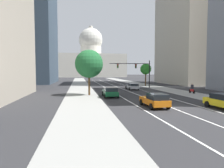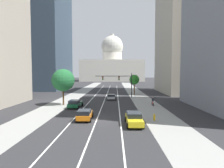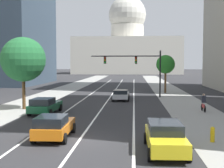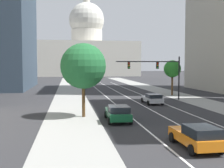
{
  "view_description": "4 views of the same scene",
  "coord_description": "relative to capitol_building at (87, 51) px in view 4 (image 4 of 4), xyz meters",
  "views": [
    {
      "loc": [
        -9.5,
        -19.42,
        3.71
      ],
      "look_at": [
        -2.17,
        23.1,
        1.04
      ],
      "focal_mm": 31.54,
      "sensor_mm": 36.0,
      "label": 1
    },
    {
      "loc": [
        2.54,
        -25.66,
        6.39
      ],
      "look_at": [
        1.49,
        34.55,
        2.9
      ],
      "focal_mm": 30.71,
      "sensor_mm": 36.0,
      "label": 2
    },
    {
      "loc": [
        3.21,
        -18.36,
        4.54
      ],
      "look_at": [
        -0.59,
        35.48,
        1.02
      ],
      "focal_mm": 49.88,
      "sensor_mm": 36.0,
      "label": 3
    },
    {
      "loc": [
        -9.23,
        -16.3,
        5.03
      ],
      "look_at": [
        -2.09,
        30.83,
        1.96
      ],
      "focal_mm": 46.4,
      "sensor_mm": 36.0,
      "label": 4
    }
  ],
  "objects": [
    {
      "name": "sidewalk_right",
      "position": [
        8.97,
        -92.97,
        -12.15
      ],
      "size": [
        5.05,
        130.0,
        0.01
      ],
      "primitive_type": "cube",
      "color": "gray",
      "rests_on": "ground"
    },
    {
      "name": "ground_plane",
      "position": [
        0.0,
        -87.97,
        -12.15
      ],
      "size": [
        400.0,
        400.0,
        0.0
      ],
      "primitive_type": "plane",
      "color": "#2B2B2D"
    },
    {
      "name": "traffic_signal_mast",
      "position": [
        3.64,
        -104.1,
        -7.69
      ],
      "size": [
        9.43,
        0.39,
        6.32
      ],
      "color": "black",
      "rests_on": "ground"
    },
    {
      "name": "street_tree_near_right",
      "position": [
        8.08,
        -97.75,
        -7.73
      ],
      "size": [
        2.88,
        2.88,
        5.9
      ],
      "color": "#51381E",
      "rests_on": "ground"
    },
    {
      "name": "street_tree_near_left",
      "position": [
        -7.77,
        -116.09,
        -7.19
      ],
      "size": [
        4.44,
        4.44,
        7.19
      ],
      "color": "#51381E",
      "rests_on": "ground"
    },
    {
      "name": "lane_stripe_left",
      "position": [
        -3.22,
        -102.97,
        -12.14
      ],
      "size": [
        0.16,
        90.0,
        0.01
      ],
      "primitive_type": "cube",
      "color": "white",
      "rests_on": "ground"
    },
    {
      "name": "car_silver",
      "position": [
        1.61,
        -107.98,
        -11.44
      ],
      "size": [
        2.08,
        4.46,
        1.35
      ],
      "rotation": [
        0.0,
        0.0,
        1.56
      ],
      "color": "#B2B5BA",
      "rests_on": "ground"
    },
    {
      "name": "capitol_building",
      "position": [
        0.0,
        0.0,
        0.0
      ],
      "size": [
        48.22,
        28.36,
        37.22
      ],
      "color": "beige",
      "rests_on": "ground"
    },
    {
      "name": "lane_stripe_center",
      "position": [
        0.0,
        -102.97,
        -12.14
      ],
      "size": [
        0.16,
        90.0,
        0.01
      ],
      "primitive_type": "cube",
      "color": "white",
      "rests_on": "ground"
    },
    {
      "name": "sidewalk_left",
      "position": [
        -8.97,
        -92.97,
        -12.15
      ],
      "size": [
        5.05,
        130.0,
        0.01
      ],
      "primitive_type": "cube",
      "color": "gray",
      "rests_on": "ground"
    },
    {
      "name": "car_green",
      "position": [
        -4.84,
        -118.86,
        -11.39
      ],
      "size": [
        2.24,
        4.8,
        1.48
      ],
      "rotation": [
        0.0,
        0.0,
        1.53
      ],
      "color": "#14512D",
      "rests_on": "ground"
    },
    {
      "name": "lane_stripe_right",
      "position": [
        3.22,
        -102.97,
        -12.14
      ],
      "size": [
        0.16,
        90.0,
        0.01
      ],
      "primitive_type": "cube",
      "color": "white",
      "rests_on": "ground"
    },
    {
      "name": "car_orange",
      "position": [
        -1.6,
        -128.05,
        -11.38
      ],
      "size": [
        2.08,
        4.34,
        1.49
      ],
      "rotation": [
        0.0,
        0.0,
        1.59
      ],
      "color": "orange",
      "rests_on": "ground"
    }
  ]
}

